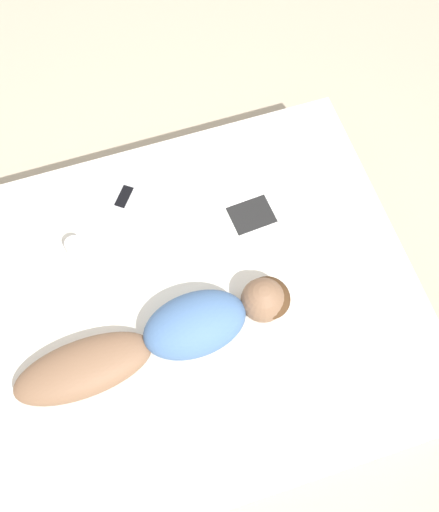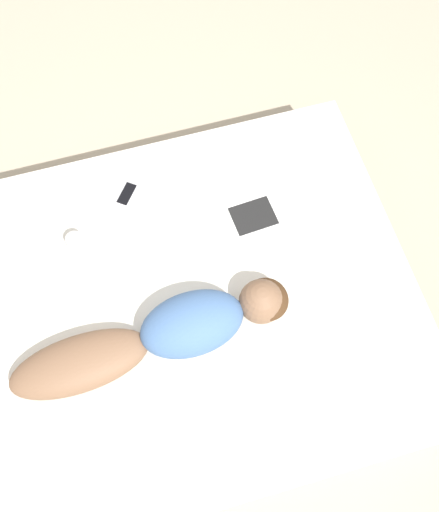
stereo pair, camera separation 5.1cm
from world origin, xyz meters
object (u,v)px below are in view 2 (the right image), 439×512
(person, at_px, (167,333))
(open_magazine, at_px, (244,196))
(cell_phone, at_px, (127,194))
(coffee_mug, at_px, (76,244))

(person, relative_size, open_magazine, 2.42)
(person, bearing_deg, cell_phone, 177.48)
(cell_phone, bearing_deg, person, -51.50)
(person, relative_size, cell_phone, 7.93)
(coffee_mug, relative_size, cell_phone, 0.75)
(cell_phone, bearing_deg, coffee_mug, -104.53)
(open_magazine, relative_size, cell_phone, 3.28)
(person, xyz_separation_m, coffee_mug, (-0.56, -0.30, -0.05))
(coffee_mug, bearing_deg, open_magazine, 93.60)
(person, height_order, open_magazine, person)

